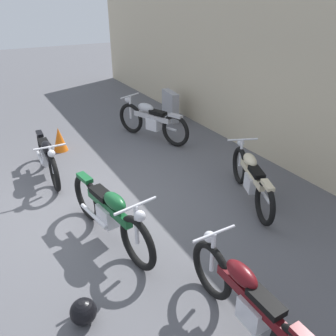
# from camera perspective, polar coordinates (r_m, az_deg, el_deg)

# --- Properties ---
(ground_plane) EXTENTS (40.00, 40.00, 0.00)m
(ground_plane) POSITION_cam_1_polar(r_m,az_deg,el_deg) (5.93, -14.17, -6.59)
(ground_plane) COLOR #56565B
(building_wall) EXTENTS (18.00, 0.30, 3.39)m
(building_wall) POSITION_cam_1_polar(r_m,az_deg,el_deg) (7.34, 18.15, 14.00)
(building_wall) COLOR beige
(building_wall) RESTS_ON ground_plane
(stone_marker) EXTENTS (0.78, 0.29, 0.80)m
(stone_marker) POSITION_cam_1_polar(r_m,az_deg,el_deg) (9.69, 0.38, 10.38)
(stone_marker) COLOR #9E9EA3
(stone_marker) RESTS_ON ground_plane
(helmet) EXTENTS (0.29, 0.29, 0.29)m
(helmet) POSITION_cam_1_polar(r_m,az_deg,el_deg) (4.11, -14.00, -22.32)
(helmet) COLOR black
(helmet) RESTS_ON ground_plane
(traffic_cone) EXTENTS (0.32, 0.32, 0.55)m
(traffic_cone) POSITION_cam_1_polar(r_m,az_deg,el_deg) (8.09, -17.73, 4.61)
(traffic_cone) COLOR orange
(traffic_cone) RESTS_ON ground_plane
(motorcycle_cream) EXTENTS (1.86, 0.94, 0.89)m
(motorcycle_cream) POSITION_cam_1_polar(r_m,az_deg,el_deg) (5.94, 13.79, -1.63)
(motorcycle_cream) COLOR black
(motorcycle_cream) RESTS_ON ground_plane
(motorcycle_black) EXTENTS (1.95, 0.54, 0.88)m
(motorcycle_black) POSITION_cam_1_polar(r_m,az_deg,el_deg) (6.95, -19.59, 1.87)
(motorcycle_black) COLOR black
(motorcycle_black) RESTS_ON ground_plane
(motorcycle_silver) EXTENTS (2.06, 1.02, 0.98)m
(motorcycle_silver) POSITION_cam_1_polar(r_m,az_deg,el_deg) (8.31, -2.79, 7.96)
(motorcycle_silver) COLOR black
(motorcycle_silver) RESTS_ON ground_plane
(motorcycle_maroon) EXTENTS (2.01, 0.56, 0.90)m
(motorcycle_maroon) POSITION_cam_1_polar(r_m,az_deg,el_deg) (3.78, 13.50, -21.22)
(motorcycle_maroon) COLOR black
(motorcycle_maroon) RESTS_ON ground_plane
(motorcycle_green) EXTENTS (2.14, 0.67, 0.97)m
(motorcycle_green) POSITION_cam_1_polar(r_m,az_deg,el_deg) (4.89, -9.72, -7.52)
(motorcycle_green) COLOR black
(motorcycle_green) RESTS_ON ground_plane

